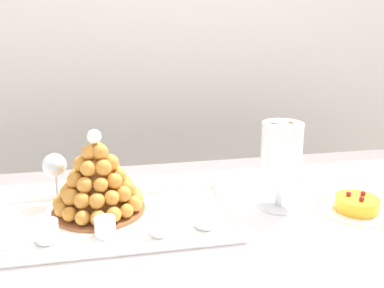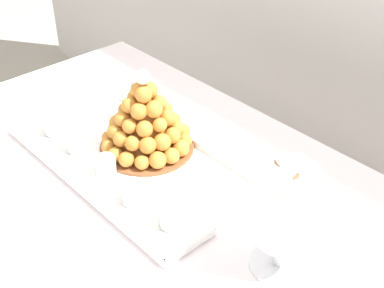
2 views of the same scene
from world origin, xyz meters
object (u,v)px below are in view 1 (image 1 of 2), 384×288
(serving_tray, at_px, (105,222))
(dessert_cup_right, at_px, (206,216))
(dessert_cup_mid_left, at_px, (47,232))
(macaron_goblet, at_px, (281,154))
(croquembouche, at_px, (98,182))
(dessert_cup_mid_right, at_px, (159,224))
(wine_glass, at_px, (55,167))
(creme_brulee_ramekin, at_px, (5,229))
(fruit_tart_plate, at_px, (356,207))
(dessert_cup_centre, at_px, (105,227))

(serving_tray, relative_size, dessert_cup_right, 11.24)
(dessert_cup_mid_left, relative_size, macaron_goblet, 0.22)
(croquembouche, bearing_deg, dessert_cup_right, -28.02)
(serving_tray, xyz_separation_m, dessert_cup_right, (0.25, -0.08, 0.03))
(croquembouche, distance_m, dessert_cup_mid_left, 0.19)
(dessert_cup_mid_right, bearing_deg, dessert_cup_right, 8.11)
(dessert_cup_right, bearing_deg, macaron_goblet, 20.32)
(dessert_cup_mid_right, bearing_deg, wine_glass, 137.74)
(dessert_cup_mid_right, xyz_separation_m, dessert_cup_right, (0.12, 0.02, 0.00))
(creme_brulee_ramekin, bearing_deg, fruit_tart_plate, -2.67)
(creme_brulee_ramekin, bearing_deg, dessert_cup_mid_left, -27.46)
(serving_tray, height_order, dessert_cup_right, dessert_cup_right)
(croquembouche, height_order, wine_glass, croquembouche)
(fruit_tart_plate, bearing_deg, croquembouche, 169.61)
(dessert_cup_right, height_order, macaron_goblet, macaron_goblet)
(dessert_cup_mid_left, distance_m, macaron_goblet, 0.62)
(dessert_cup_mid_left, bearing_deg, dessert_cup_right, -0.19)
(croquembouche, relative_size, creme_brulee_ramekin, 2.93)
(dessert_cup_centre, bearing_deg, serving_tray, 91.35)
(macaron_goblet, bearing_deg, serving_tray, -178.96)
(croquembouche, relative_size, fruit_tart_plate, 1.16)
(croquembouche, xyz_separation_m, dessert_cup_centre, (0.02, -0.14, -0.06))
(serving_tray, height_order, fruit_tart_plate, fruit_tart_plate)
(serving_tray, relative_size, wine_glass, 4.39)
(serving_tray, relative_size, dessert_cup_centre, 13.12)
(dessert_cup_mid_left, relative_size, dessert_cup_centre, 1.07)
(croquembouche, bearing_deg, dessert_cup_mid_right, -47.34)
(wine_glass, bearing_deg, dessert_cup_centre, -59.24)
(macaron_goblet, distance_m, wine_glass, 0.62)
(dessert_cup_centre, bearing_deg, dessert_cup_right, 0.31)
(creme_brulee_ramekin, height_order, fruit_tart_plate, fruit_tart_plate)
(serving_tray, xyz_separation_m, dessert_cup_mid_right, (0.13, -0.09, 0.03))
(dessert_cup_right, bearing_deg, creme_brulee_ramekin, 173.42)
(dessert_cup_mid_left, height_order, fruit_tart_plate, dessert_cup_mid_left)
(dessert_cup_centre, relative_size, macaron_goblet, 0.20)
(croquembouche, xyz_separation_m, dessert_cup_mid_left, (-0.12, -0.14, -0.06))
(dessert_cup_mid_left, relative_size, dessert_cup_mid_right, 1.02)
(serving_tray, xyz_separation_m, croquembouche, (-0.01, 0.06, 0.09))
(dessert_cup_centre, xyz_separation_m, wine_glass, (-0.13, 0.22, 0.08))
(serving_tray, distance_m, dessert_cup_mid_left, 0.15)
(serving_tray, xyz_separation_m, fruit_tart_plate, (0.67, -0.06, 0.01))
(dessert_cup_centre, relative_size, fruit_tart_plate, 0.24)
(serving_tray, relative_size, creme_brulee_ramekin, 7.90)
(croquembouche, height_order, fruit_tart_plate, croquembouche)
(croquembouche, relative_size, dessert_cup_mid_left, 4.55)
(dessert_cup_right, distance_m, fruit_tart_plate, 0.43)
(dessert_cup_right, xyz_separation_m, fruit_tart_plate, (0.42, 0.01, -0.02))
(creme_brulee_ramekin, height_order, wine_glass, wine_glass)
(dessert_cup_mid_right, xyz_separation_m, wine_glass, (-0.26, 0.24, 0.08))
(wine_glass, bearing_deg, croquembouche, -34.61)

